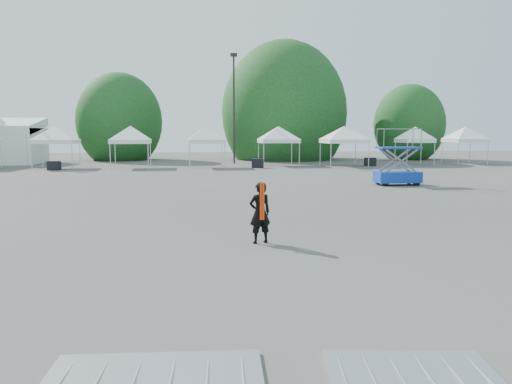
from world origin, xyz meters
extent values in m
plane|color=#474442|center=(0.00, 0.00, 0.00)|extent=(120.00, 120.00, 0.00)
cylinder|color=black|center=(3.00, 32.00, 4.75)|extent=(0.16, 0.16, 9.50)
cube|color=black|center=(3.00, 32.00, 9.65)|extent=(0.60, 0.25, 0.30)
cylinder|color=#382314|center=(-8.00, 40.00, 1.14)|extent=(0.36, 0.36, 2.27)
ellipsoid|color=#164217|center=(-8.00, 40.00, 3.94)|extent=(4.16, 4.16, 4.78)
cylinder|color=#382314|center=(9.00, 39.00, 1.40)|extent=(0.36, 0.36, 2.80)
ellipsoid|color=#164217|center=(9.00, 39.00, 4.85)|extent=(5.12, 5.12, 5.89)
cylinder|color=#382314|center=(22.00, 37.00, 1.05)|extent=(0.36, 0.36, 2.10)
ellipsoid|color=#164217|center=(22.00, 37.00, 3.64)|extent=(3.84, 3.84, 4.42)
cylinder|color=silver|center=(-15.87, 28.94, 1.00)|extent=(0.06, 0.06, 2.00)
cylinder|color=silver|center=(-12.89, 26.56, 1.00)|extent=(0.06, 0.06, 2.00)
cylinder|color=silver|center=(-9.95, 26.56, 1.00)|extent=(0.06, 0.06, 2.00)
cylinder|color=silver|center=(-12.89, 29.50, 1.00)|extent=(0.06, 0.06, 2.00)
cylinder|color=silver|center=(-9.95, 29.50, 1.00)|extent=(0.06, 0.06, 2.00)
cube|color=white|center=(-11.42, 28.03, 2.08)|extent=(3.14, 3.14, 0.30)
pyramid|color=white|center=(-11.42, 28.03, 3.33)|extent=(4.44, 4.44, 1.10)
cylinder|color=silver|center=(-7.08, 26.15, 1.00)|extent=(0.06, 0.06, 2.00)
cylinder|color=silver|center=(-4.24, 26.15, 1.00)|extent=(0.06, 0.06, 2.00)
cylinder|color=silver|center=(-7.08, 28.98, 1.00)|extent=(0.06, 0.06, 2.00)
cylinder|color=silver|center=(-4.24, 28.98, 1.00)|extent=(0.06, 0.06, 2.00)
cube|color=white|center=(-5.66, 27.57, 2.08)|extent=(3.04, 3.04, 0.30)
pyramid|color=white|center=(-5.66, 27.57, 3.33)|extent=(4.30, 4.30, 1.10)
cylinder|color=silver|center=(-1.06, 25.94, 1.00)|extent=(0.06, 0.06, 2.00)
cylinder|color=silver|center=(1.64, 25.94, 1.00)|extent=(0.06, 0.06, 2.00)
cylinder|color=silver|center=(-1.06, 28.63, 1.00)|extent=(0.06, 0.06, 2.00)
cylinder|color=silver|center=(1.64, 28.63, 1.00)|extent=(0.06, 0.06, 2.00)
cube|color=white|center=(0.29, 27.28, 2.08)|extent=(2.89, 2.89, 0.30)
pyramid|color=white|center=(0.29, 27.28, 3.33)|extent=(4.09, 4.09, 1.10)
cylinder|color=silver|center=(4.98, 27.37, 1.00)|extent=(0.06, 0.06, 2.00)
cylinder|color=silver|center=(7.96, 27.37, 1.00)|extent=(0.06, 0.06, 2.00)
cylinder|color=silver|center=(4.98, 30.36, 1.00)|extent=(0.06, 0.06, 2.00)
cylinder|color=silver|center=(7.96, 30.36, 1.00)|extent=(0.06, 0.06, 2.00)
cube|color=white|center=(6.47, 28.86, 2.08)|extent=(3.19, 3.19, 0.30)
pyramid|color=white|center=(6.47, 28.86, 3.33)|extent=(4.50, 4.50, 1.10)
cylinder|color=silver|center=(10.09, 25.46, 1.00)|extent=(0.06, 0.06, 2.00)
cylinder|color=silver|center=(13.24, 25.46, 1.00)|extent=(0.06, 0.06, 2.00)
cylinder|color=silver|center=(10.09, 28.61, 1.00)|extent=(0.06, 0.06, 2.00)
cylinder|color=silver|center=(13.24, 28.61, 1.00)|extent=(0.06, 0.06, 2.00)
cube|color=white|center=(11.67, 27.03, 2.08)|extent=(3.36, 3.36, 0.30)
pyramid|color=white|center=(11.67, 27.03, 3.33)|extent=(4.75, 4.75, 1.10)
cylinder|color=silver|center=(17.25, 27.04, 1.00)|extent=(0.06, 0.06, 2.00)
cylinder|color=silver|center=(19.73, 27.04, 1.00)|extent=(0.06, 0.06, 2.00)
cylinder|color=silver|center=(17.25, 29.52, 1.00)|extent=(0.06, 0.06, 2.00)
cylinder|color=silver|center=(19.73, 29.52, 1.00)|extent=(0.06, 0.06, 2.00)
cube|color=white|center=(18.49, 28.28, 2.08)|extent=(2.67, 2.67, 0.30)
pyramid|color=white|center=(18.49, 28.28, 3.33)|extent=(3.78, 3.78, 1.10)
cylinder|color=silver|center=(22.17, 27.49, 1.00)|extent=(0.06, 0.06, 2.00)
cylinder|color=silver|center=(24.98, 27.49, 1.00)|extent=(0.06, 0.06, 2.00)
cylinder|color=silver|center=(22.17, 30.30, 1.00)|extent=(0.06, 0.06, 2.00)
cylinder|color=silver|center=(24.98, 30.30, 1.00)|extent=(0.06, 0.06, 2.00)
cube|color=white|center=(23.57, 28.89, 2.08)|extent=(3.01, 3.01, 0.30)
pyramid|color=white|center=(23.57, 28.89, 3.33)|extent=(4.26, 4.26, 1.10)
imported|color=black|center=(0.35, -0.92, 0.77)|extent=(0.64, 0.50, 1.54)
cube|color=#FD3A05|center=(0.35, -1.07, 1.08)|extent=(0.12, 0.02, 0.93)
cube|color=#0C44A2|center=(9.72, 12.00, 0.43)|extent=(2.32, 1.18, 0.58)
cube|color=#0C44A2|center=(9.72, 12.00, 1.98)|extent=(2.23, 1.13, 0.10)
cylinder|color=black|center=(8.85, 11.53, 0.17)|extent=(0.35, 0.15, 0.35)
cylinder|color=black|center=(10.59, 11.51, 0.17)|extent=(0.35, 0.15, 0.35)
cylinder|color=black|center=(8.86, 12.49, 0.17)|extent=(0.35, 0.15, 0.35)
cylinder|color=black|center=(10.60, 12.48, 0.17)|extent=(0.35, 0.15, 0.35)
cube|color=#ADAFB5|center=(-1.87, -7.67, 0.03)|extent=(2.52, 1.40, 0.06)
cube|color=#ADAFB5|center=(1.05, -7.88, 0.02)|extent=(2.06, 1.26, 0.04)
cube|color=black|center=(-11.14, 25.92, 0.33)|extent=(0.93, 0.76, 0.66)
cube|color=black|center=(4.30, 26.23, 0.37)|extent=(1.04, 0.86, 0.74)
cube|color=black|center=(14.05, 27.17, 0.35)|extent=(0.98, 0.82, 0.69)
camera|label=1|loc=(-1.50, -13.06, 2.75)|focal=35.00mm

